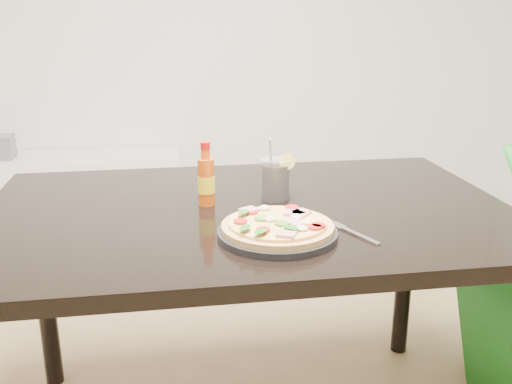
{
  "coord_description": "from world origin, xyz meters",
  "views": [
    {
      "loc": [
        -0.16,
        -1.1,
        1.25
      ],
      "look_at": [
        0.05,
        0.21,
        0.83
      ],
      "focal_mm": 40.0,
      "sensor_mm": 36.0,
      "label": 1
    }
  ],
  "objects": [
    {
      "name": "fork",
      "position": [
        0.25,
        0.11,
        0.75
      ],
      "size": [
        0.09,
        0.18,
        0.0
      ],
      "rotation": [
        0.0,
        0.0,
        0.42
      ],
      "color": "silver",
      "rests_on": "dining_table"
    },
    {
      "name": "pizza",
      "position": [
        0.08,
        0.11,
        0.78
      ],
      "size": [
        0.26,
        0.26,
        0.03
      ],
      "color": "tan",
      "rests_on": "plate"
    },
    {
      "name": "plate",
      "position": [
        0.08,
        0.11,
        0.76
      ],
      "size": [
        0.28,
        0.28,
        0.02
      ],
      "primitive_type": "cylinder",
      "color": "black",
      "rests_on": "dining_table"
    },
    {
      "name": "cola_cup",
      "position": [
        0.13,
        0.4,
        0.8
      ],
      "size": [
        0.09,
        0.09,
        0.17
      ],
      "rotation": [
        0.0,
        0.0,
        -0.34
      ],
      "color": "black",
      "rests_on": "dining_table"
    },
    {
      "name": "hot_sauce_bottle",
      "position": [
        -0.06,
        0.37,
        0.82
      ],
      "size": [
        0.06,
        0.06,
        0.17
      ],
      "rotation": [
        0.0,
        0.0,
        0.42
      ],
      "color": "#CE4C0C",
      "rests_on": "dining_table"
    },
    {
      "name": "dining_table",
      "position": [
        0.05,
        0.33,
        0.67
      ],
      "size": [
        1.4,
        0.9,
        0.75
      ],
      "color": "black",
      "rests_on": "ground"
    },
    {
      "name": "media_console",
      "position": [
        -0.8,
        2.07,
        0.25
      ],
      "size": [
        1.4,
        0.34,
        0.5
      ],
      "primitive_type": "cube",
      "color": "white",
      "rests_on": "ground"
    }
  ]
}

